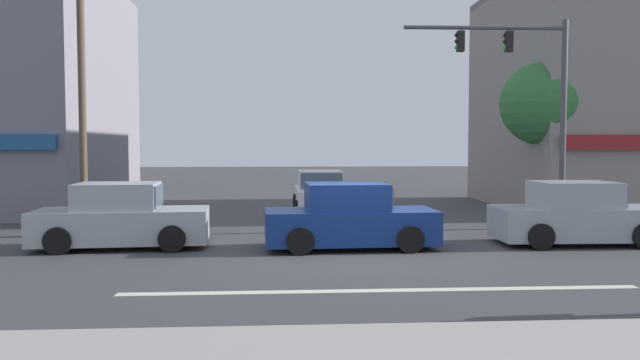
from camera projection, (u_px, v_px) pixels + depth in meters
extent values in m
plane|color=#3D3D3F|center=(357.00, 255.00, 14.16)|extent=(120.00, 120.00, 0.00)
cube|color=silver|center=(383.00, 290.00, 10.67)|extent=(9.00, 0.24, 0.01)
cylinder|color=#4C3823|center=(540.00, 175.00, 22.27)|extent=(0.32, 0.32, 2.88)
sphere|color=#337038|center=(542.00, 104.00, 22.13)|extent=(2.94, 2.94, 2.94)
cylinder|color=brown|center=(82.00, 102.00, 18.59)|extent=(0.22, 0.22, 7.54)
cylinder|color=#47474C|center=(563.00, 125.00, 18.57)|extent=(0.18, 0.18, 6.20)
cylinder|color=#47474C|center=(485.00, 28.00, 18.33)|extent=(4.80, 0.26, 0.12)
cube|color=black|center=(509.00, 42.00, 18.38)|extent=(0.21, 0.25, 0.60)
sphere|color=black|center=(505.00, 35.00, 18.36)|extent=(0.12, 0.12, 0.12)
sphere|color=black|center=(505.00, 42.00, 18.37)|extent=(0.12, 0.12, 0.12)
sphere|color=green|center=(505.00, 48.00, 18.38)|extent=(0.12, 0.12, 0.12)
cube|color=black|center=(461.00, 41.00, 18.32)|extent=(0.21, 0.25, 0.60)
sphere|color=black|center=(457.00, 35.00, 18.31)|extent=(0.12, 0.12, 0.12)
sphere|color=black|center=(456.00, 41.00, 18.32)|extent=(0.12, 0.12, 0.12)
sphere|color=green|center=(456.00, 48.00, 18.33)|extent=(0.12, 0.12, 0.12)
cube|color=silver|center=(320.00, 199.00, 22.55)|extent=(1.71, 4.10, 0.80)
cube|color=silver|center=(320.00, 179.00, 22.61)|extent=(1.56, 1.90, 0.64)
cube|color=#475666|center=(322.00, 181.00, 21.64)|extent=(1.44, 0.06, 0.54)
cylinder|color=black|center=(347.00, 209.00, 21.35)|extent=(0.18, 0.64, 0.64)
cylinder|color=black|center=(298.00, 209.00, 21.24)|extent=(0.18, 0.64, 0.64)
cylinder|color=black|center=(340.00, 202.00, 23.89)|extent=(0.18, 0.64, 0.64)
cylinder|color=black|center=(295.00, 202.00, 23.77)|extent=(0.18, 0.64, 0.64)
cube|color=#999EA3|center=(122.00, 226.00, 15.14)|extent=(4.20, 1.96, 0.80)
cube|color=#999EA3|center=(117.00, 196.00, 15.09)|extent=(1.99, 1.68, 0.64)
cube|color=#475666|center=(158.00, 196.00, 15.21)|extent=(0.15, 1.44, 0.54)
cylinder|color=black|center=(179.00, 229.00, 16.16)|extent=(0.65, 0.22, 0.64)
cylinder|color=black|center=(172.00, 239.00, 14.47)|extent=(0.65, 0.22, 0.64)
cylinder|color=black|center=(77.00, 231.00, 15.83)|extent=(0.65, 0.22, 0.64)
cylinder|color=black|center=(58.00, 241.00, 14.15)|extent=(0.65, 0.22, 0.64)
cube|color=#999EA3|center=(577.00, 223.00, 15.69)|extent=(4.14, 1.79, 0.80)
cube|color=#999EA3|center=(574.00, 194.00, 15.65)|extent=(1.93, 1.60, 0.64)
cube|color=#475666|center=(612.00, 194.00, 15.69)|extent=(0.09, 1.44, 0.54)
cylinder|color=black|center=(609.00, 227.00, 16.61)|extent=(0.64, 0.19, 0.64)
cylinder|color=black|center=(515.00, 227.00, 16.50)|extent=(0.64, 0.19, 0.64)
cylinder|color=black|center=(541.00, 237.00, 14.80)|extent=(0.64, 0.19, 0.64)
cube|color=navy|center=(350.00, 226.00, 15.06)|extent=(4.17, 1.86, 0.80)
cube|color=navy|center=(346.00, 196.00, 15.01)|extent=(1.96, 1.64, 0.64)
cube|color=#475666|center=(386.00, 196.00, 15.11)|extent=(0.12, 1.44, 0.54)
cylinder|color=black|center=(394.00, 230.00, 16.05)|extent=(0.65, 0.21, 0.64)
cylinder|color=black|center=(410.00, 239.00, 14.36)|extent=(0.65, 0.21, 0.64)
cylinder|color=black|center=(295.00, 231.00, 15.78)|extent=(0.65, 0.21, 0.64)
cylinder|color=black|center=(300.00, 241.00, 14.09)|extent=(0.65, 0.21, 0.64)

